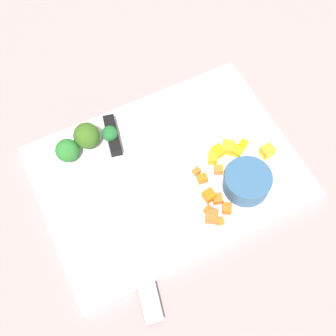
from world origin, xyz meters
TOP-DOWN VIEW (x-y plane):
  - ground_plane at (0.00, 0.00)m, footprint 4.00×4.00m
  - cutting_board at (0.00, 0.00)m, footprint 0.42×0.30m
  - prep_bowl at (-0.10, 0.08)m, footprint 0.07×0.07m
  - chef_knife at (0.07, -0.02)m, footprint 0.09×0.34m
  - carrot_dice_0 at (-0.05, 0.10)m, footprint 0.02×0.02m
  - carrot_dice_1 at (-0.02, 0.10)m, footprint 0.03×0.03m
  - carrot_dice_2 at (-0.04, 0.04)m, footprint 0.02×0.02m
  - carrot_dice_3 at (-0.05, 0.08)m, footprint 0.02×0.02m
  - carrot_dice_4 at (-0.07, 0.04)m, footprint 0.02×0.02m
  - carrot_dice_5 at (-0.04, 0.07)m, footprint 0.02×0.02m
  - carrot_dice_6 at (-0.04, 0.02)m, footprint 0.01×0.01m
  - carrot_dice_7 at (-0.03, 0.12)m, footprint 0.01×0.01m
  - carrot_dice_8 at (-0.02, 0.09)m, footprint 0.02×0.01m
  - pepper_dice_0 at (-0.11, 0.01)m, footprint 0.03×0.03m
  - pepper_dice_1 at (-0.14, 0.01)m, footprint 0.02×0.02m
  - pepper_dice_2 at (-0.09, 0.01)m, footprint 0.02×0.02m
  - pepper_dice_3 at (-0.12, 0.02)m, footprint 0.02×0.02m
  - pepper_dice_4 at (-0.07, 0.02)m, footprint 0.02×0.02m
  - pepper_dice_5 at (-0.16, 0.05)m, footprint 0.02×0.02m
  - broccoli_floret_0 at (0.06, -0.10)m, footprint 0.03×0.03m
  - broccoli_floret_1 at (0.10, -0.11)m, footprint 0.04×0.04m
  - broccoli_floret_2 at (0.13, -0.10)m, footprint 0.04×0.04m

SIDE VIEW (x-z plane):
  - ground_plane at x=0.00m, z-range 0.00..0.00m
  - cutting_board at x=0.00m, z-range 0.00..0.01m
  - carrot_dice_8 at x=-0.02m, z-range 0.01..0.02m
  - carrot_dice_7 at x=-0.03m, z-range 0.01..0.02m
  - carrot_dice_6 at x=-0.04m, z-range 0.01..0.02m
  - pepper_dice_1 at x=-0.14m, z-range 0.01..0.02m
  - carrot_dice_2 at x=-0.04m, z-range 0.01..0.02m
  - chef_knife at x=0.07m, z-range 0.01..0.03m
  - carrot_dice_3 at x=-0.05m, z-range 0.01..0.02m
  - carrot_dice_4 at x=-0.07m, z-range 0.01..0.03m
  - pepper_dice_3 at x=-0.12m, z-range 0.01..0.03m
  - carrot_dice_0 at x=-0.05m, z-range 0.01..0.03m
  - carrot_dice_1 at x=-0.02m, z-range 0.01..0.03m
  - pepper_dice_4 at x=-0.07m, z-range 0.01..0.03m
  - pepper_dice_2 at x=-0.09m, z-range 0.01..0.03m
  - carrot_dice_5 at x=-0.04m, z-range 0.01..0.03m
  - pepper_dice_0 at x=-0.11m, z-range 0.01..0.03m
  - pepper_dice_5 at x=-0.16m, z-range 0.01..0.03m
  - prep_bowl at x=-0.10m, z-range 0.01..0.05m
  - broccoli_floret_2 at x=0.13m, z-range 0.01..0.05m
  - broccoli_floret_0 at x=0.06m, z-range 0.01..0.05m
  - broccoli_floret_1 at x=0.10m, z-range 0.01..0.06m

